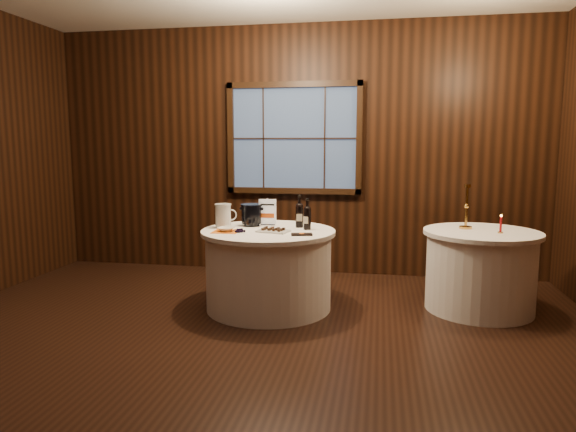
% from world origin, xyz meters
% --- Properties ---
extents(ground, '(6.00, 6.00, 0.00)m').
position_xyz_m(ground, '(0.00, 0.00, 0.00)').
color(ground, black).
rests_on(ground, ground).
extents(back_wall, '(6.00, 0.10, 3.00)m').
position_xyz_m(back_wall, '(0.00, 2.48, 1.54)').
color(back_wall, black).
rests_on(back_wall, ground).
extents(main_table, '(1.28, 1.28, 0.77)m').
position_xyz_m(main_table, '(0.00, 1.00, 0.39)').
color(main_table, white).
rests_on(main_table, ground).
extents(side_table, '(1.08, 1.08, 0.77)m').
position_xyz_m(side_table, '(2.00, 1.30, 0.39)').
color(side_table, white).
rests_on(side_table, ground).
extents(sign_stand, '(0.17, 0.09, 0.28)m').
position_xyz_m(sign_stand, '(-0.06, 1.22, 0.87)').
color(sign_stand, '#B6B7BE').
rests_on(sign_stand, main_table).
extents(port_bottle_left, '(0.08, 0.08, 0.32)m').
position_xyz_m(port_bottle_left, '(0.27, 1.20, 0.91)').
color(port_bottle_left, black).
rests_on(port_bottle_left, main_table).
extents(port_bottle_right, '(0.07, 0.08, 0.30)m').
position_xyz_m(port_bottle_right, '(0.36, 1.08, 0.90)').
color(port_bottle_right, black).
rests_on(port_bottle_right, main_table).
extents(ice_bucket, '(0.22, 0.22, 0.22)m').
position_xyz_m(ice_bucket, '(-0.22, 1.21, 0.89)').
color(ice_bucket, black).
rests_on(ice_bucket, main_table).
extents(chocolate_plate, '(0.32, 0.25, 0.04)m').
position_xyz_m(chocolate_plate, '(0.07, 0.89, 0.79)').
color(chocolate_plate, white).
rests_on(chocolate_plate, main_table).
extents(chocolate_box, '(0.20, 0.13, 0.02)m').
position_xyz_m(chocolate_box, '(0.36, 0.77, 0.78)').
color(chocolate_box, black).
rests_on(chocolate_box, main_table).
extents(grape_bunch, '(0.16, 0.09, 0.04)m').
position_xyz_m(grape_bunch, '(-0.23, 0.79, 0.79)').
color(grape_bunch, black).
rests_on(grape_bunch, main_table).
extents(glass_pitcher, '(0.22, 0.17, 0.24)m').
position_xyz_m(glass_pitcher, '(-0.46, 1.05, 0.89)').
color(glass_pitcher, silver).
rests_on(glass_pitcher, main_table).
extents(orange_napkin, '(0.25, 0.25, 0.00)m').
position_xyz_m(orange_napkin, '(-0.37, 0.83, 0.77)').
color(orange_napkin, orange).
rests_on(orange_napkin, main_table).
extents(cracker_bowl, '(0.17, 0.17, 0.04)m').
position_xyz_m(cracker_bowl, '(-0.37, 0.83, 0.79)').
color(cracker_bowl, white).
rests_on(cracker_bowl, orange_napkin).
extents(brass_candlestick, '(0.12, 0.12, 0.43)m').
position_xyz_m(brass_candlestick, '(1.87, 1.41, 0.93)').
color(brass_candlestick, '#BD8A3B').
rests_on(brass_candlestick, side_table).
extents(red_candle, '(0.05, 0.05, 0.17)m').
position_xyz_m(red_candle, '(2.14, 1.20, 0.84)').
color(red_candle, '#BD8A3B').
rests_on(red_candle, side_table).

